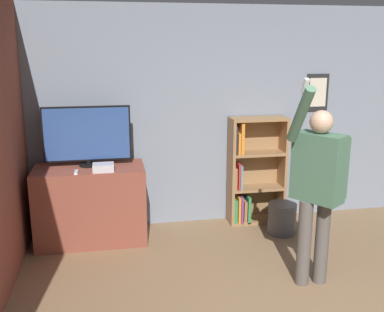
{
  "coord_description": "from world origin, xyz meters",
  "views": [
    {
      "loc": [
        -1.58,
        -2.44,
        2.23
      ],
      "look_at": [
        -0.78,
        1.82,
        1.15
      ],
      "focal_mm": 42.0,
      "sensor_mm": 36.0,
      "label": 1
    }
  ],
  "objects_px": {
    "waste_bin": "(282,218)",
    "television": "(87,135)",
    "bookshelf": "(251,174)",
    "person": "(317,182)",
    "game_console": "(103,167)"
  },
  "relations": [
    {
      "from": "waste_bin",
      "to": "television",
      "type": "bearing_deg",
      "value": 172.98
    },
    {
      "from": "bookshelf",
      "to": "game_console",
      "type": "bearing_deg",
      "value": -167.09
    },
    {
      "from": "waste_bin",
      "to": "game_console",
      "type": "bearing_deg",
      "value": 179.51
    },
    {
      "from": "game_console",
      "to": "person",
      "type": "bearing_deg",
      "value": -31.6
    },
    {
      "from": "bookshelf",
      "to": "waste_bin",
      "type": "height_order",
      "value": "bookshelf"
    },
    {
      "from": "waste_bin",
      "to": "bookshelf",
      "type": "bearing_deg",
      "value": 120.82
    },
    {
      "from": "game_console",
      "to": "bookshelf",
      "type": "bearing_deg",
      "value": 12.91
    },
    {
      "from": "waste_bin",
      "to": "person",
      "type": "bearing_deg",
      "value": -97.88
    },
    {
      "from": "game_console",
      "to": "bookshelf",
      "type": "xyz_separation_m",
      "value": [
        1.83,
        0.42,
        -0.29
      ]
    },
    {
      "from": "television",
      "to": "game_console",
      "type": "distance_m",
      "value": 0.44
    },
    {
      "from": "bookshelf",
      "to": "person",
      "type": "bearing_deg",
      "value": -86.46
    },
    {
      "from": "game_console",
      "to": "waste_bin",
      "type": "relative_size",
      "value": 0.61
    },
    {
      "from": "person",
      "to": "waste_bin",
      "type": "distance_m",
      "value": 1.44
    },
    {
      "from": "game_console",
      "to": "television",
      "type": "bearing_deg",
      "value": 122.48
    },
    {
      "from": "television",
      "to": "waste_bin",
      "type": "xyz_separation_m",
      "value": [
        2.25,
        -0.28,
        -1.05
      ]
    }
  ]
}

